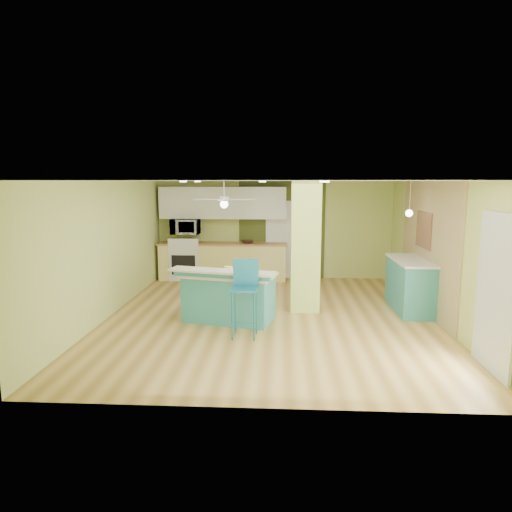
{
  "coord_description": "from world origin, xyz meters",
  "views": [
    {
      "loc": [
        0.18,
        -8.21,
        2.49
      ],
      "look_at": [
        -0.3,
        0.4,
        1.07
      ],
      "focal_mm": 32.0,
      "sensor_mm": 36.0,
      "label": 1
    }
  ],
  "objects_px": {
    "bar_stool": "(245,285)",
    "canister": "(228,271)",
    "side_counter": "(410,285)",
    "fruit_bowl": "(247,242)",
    "peninsula": "(229,296)"
  },
  "relations": [
    {
      "from": "peninsula",
      "to": "fruit_bowl",
      "type": "xyz_separation_m",
      "value": [
        0.08,
        3.49,
        0.52
      ]
    },
    {
      "from": "peninsula",
      "to": "bar_stool",
      "type": "height_order",
      "value": "bar_stool"
    },
    {
      "from": "fruit_bowl",
      "to": "canister",
      "type": "xyz_separation_m",
      "value": [
        -0.07,
        -3.57,
        -0.04
      ]
    },
    {
      "from": "bar_stool",
      "to": "side_counter",
      "type": "relative_size",
      "value": 0.8
    },
    {
      "from": "bar_stool",
      "to": "side_counter",
      "type": "height_order",
      "value": "bar_stool"
    },
    {
      "from": "peninsula",
      "to": "side_counter",
      "type": "bearing_deg",
      "value": 27.99
    },
    {
      "from": "bar_stool",
      "to": "canister",
      "type": "relative_size",
      "value": 8.16
    },
    {
      "from": "side_counter",
      "to": "fruit_bowl",
      "type": "distance_m",
      "value": 4.28
    },
    {
      "from": "peninsula",
      "to": "side_counter",
      "type": "relative_size",
      "value": 1.23
    },
    {
      "from": "side_counter",
      "to": "fruit_bowl",
      "type": "bearing_deg",
      "value": 142.24
    },
    {
      "from": "peninsula",
      "to": "canister",
      "type": "height_order",
      "value": "canister"
    },
    {
      "from": "peninsula",
      "to": "bar_stool",
      "type": "relative_size",
      "value": 1.54
    },
    {
      "from": "side_counter",
      "to": "canister",
      "type": "relative_size",
      "value": 10.18
    },
    {
      "from": "peninsula",
      "to": "fruit_bowl",
      "type": "height_order",
      "value": "fruit_bowl"
    },
    {
      "from": "fruit_bowl",
      "to": "canister",
      "type": "distance_m",
      "value": 3.57
    }
  ]
}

